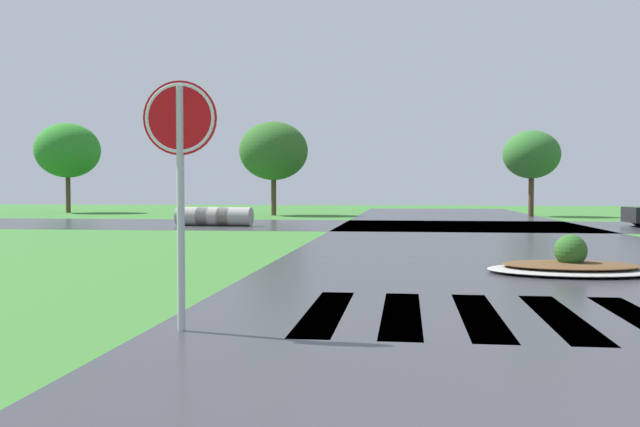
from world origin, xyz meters
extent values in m
cube|color=#35353A|center=(0.00, 10.00, 0.00)|extent=(9.71, 80.00, 0.01)
cube|color=#35353A|center=(0.00, 25.63, 0.00)|extent=(90.00, 8.74, 0.01)
cube|color=white|center=(-3.15, 5.70, 0.00)|extent=(0.45, 3.11, 0.01)
cube|color=white|center=(-2.25, 5.70, 0.00)|extent=(0.45, 3.11, 0.01)
cube|color=white|center=(-1.35, 5.70, 0.00)|extent=(0.45, 3.11, 0.01)
cube|color=white|center=(-0.45, 5.70, 0.00)|extent=(0.45, 3.11, 0.01)
cylinder|color=#B2B5BA|center=(-4.50, 4.40, 1.26)|extent=(0.08, 0.08, 2.51)
cylinder|color=red|center=(-4.50, 4.40, 2.19)|extent=(0.76, 0.08, 0.76)
torus|color=white|center=(-4.50, 4.40, 2.19)|extent=(0.73, 0.10, 0.73)
ellipsoid|color=#9E9B93|center=(0.63, 9.97, 0.06)|extent=(2.83, 1.86, 0.12)
ellipsoid|color=brown|center=(0.63, 9.97, 0.15)|extent=(2.32, 1.53, 0.10)
sphere|color=#2D6023|center=(0.63, 9.97, 0.40)|extent=(0.56, 0.56, 0.56)
cylinder|color=black|center=(7.04, 26.70, 0.32)|extent=(0.65, 0.24, 0.64)
cylinder|color=#9E9B93|center=(-10.66, 24.41, 0.37)|extent=(1.40, 0.86, 0.75)
cylinder|color=#9E9B93|center=(-9.79, 24.34, 0.37)|extent=(1.40, 0.86, 0.75)
cylinder|color=#9E9B93|center=(-8.93, 24.27, 0.37)|extent=(1.40, 0.86, 0.75)
cylinder|color=#4C3823|center=(-22.95, 38.13, 1.23)|extent=(0.28, 0.28, 2.47)
ellipsoid|color=#2A7926|center=(-22.95, 38.13, 3.85)|extent=(3.95, 3.95, 3.35)
cylinder|color=#4C3823|center=(-9.54, 35.50, 1.12)|extent=(0.28, 0.28, 2.25)
ellipsoid|color=#2F6325|center=(-9.54, 35.50, 3.58)|extent=(3.81, 3.81, 3.24)
cylinder|color=#4C3823|center=(4.40, 35.66, 1.13)|extent=(0.28, 0.28, 2.25)
ellipsoid|color=#316B2B|center=(4.40, 35.66, 3.31)|extent=(3.01, 3.01, 2.56)
camera|label=1|loc=(-2.20, -2.48, 1.47)|focal=39.01mm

